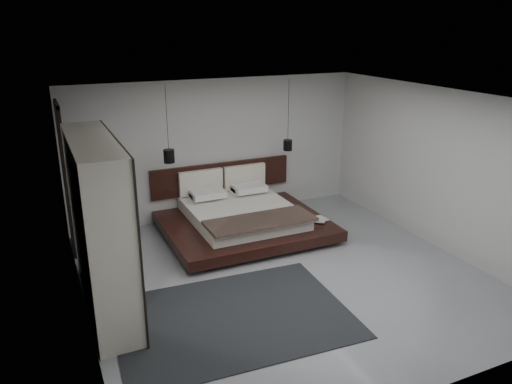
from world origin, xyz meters
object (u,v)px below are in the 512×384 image
bed (242,217)px  rug (233,317)px  pendant_left (169,156)px  wardrobe (100,227)px  lattice_screen (66,179)px  pendant_right (288,145)px

bed → rug: size_ratio=0.95×
pendant_left → wardrobe: bearing=-125.7°
pendant_left → wardrobe: pendant_left is taller
rug → lattice_screen: bearing=118.5°
rug → pendant_left: bearing=89.2°
lattice_screen → pendant_left: (1.79, -0.06, 0.22)m
bed → pendant_right: bearing=21.7°
lattice_screen → wardrobe: size_ratio=1.05×
pendant_left → pendant_right: bearing=-0.0°
pendant_right → wardrobe: 4.53m
pendant_right → wardrobe: (-3.98, -2.15, -0.27)m
pendant_left → wardrobe: (-1.54, -2.15, -0.31)m
lattice_screen → rug: size_ratio=0.83×
lattice_screen → bed: size_ratio=0.87×
pendant_left → rug: bearing=-90.8°
pendant_left → wardrobe: 2.66m
lattice_screen → rug: lattice_screen is taller
lattice_screen → bed: (3.01, -0.55, -1.00)m
pendant_left → rug: (-0.04, -3.16, -1.51)m
bed → pendant_left: pendant_left is taller
bed → pendant_left: size_ratio=2.12×
pendant_left → pendant_right: 2.44m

